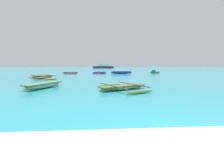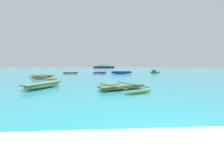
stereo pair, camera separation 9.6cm
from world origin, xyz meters
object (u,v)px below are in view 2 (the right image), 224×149
Objects in this scene: moored_boat_4 at (43,85)px; moored_boat_5 at (100,73)px; moored_boat_3 at (155,72)px; moored_boat_6 at (122,87)px; moored_boat_1 at (42,77)px; moored_boat_2 at (121,72)px; moored_boat_0 at (70,73)px; distant_ferry at (104,66)px.

moored_boat_5 is (3.73, 17.91, -0.03)m from moored_boat_4.
moored_boat_3 is 0.63× the size of moored_boat_6.
moored_boat_5 is at bearing 69.09° from moored_boat_6.
moored_boat_2 is at bearing -5.18° from moored_boat_1.
moored_boat_2 is 7.21m from moored_boat_3.
moored_boat_0 is 0.95× the size of moored_boat_1.
moored_boat_2 is 18.48m from moored_boat_4.
moored_boat_5 is 18.94m from moored_boat_6.
moored_boat_2 is at bearing 56.43° from moored_boat_6.
moored_boat_0 is at bearing 155.61° from moored_boat_3.
moored_boat_5 is (6.63, 10.53, -0.04)m from moored_boat_1.
moored_boat_4 is at bearing -115.08° from moored_boat_1.
moored_boat_0 is at bearing -98.16° from distant_ferry.
moored_boat_3 reaches higher than moored_boat_4.
moored_boat_2 is 1.12× the size of moored_boat_5.
moored_boat_1 is at bearing 109.02° from moored_boat_6.
distant_ferry is (-0.65, 66.58, 0.78)m from moored_boat_6.
distant_ferry is (-9.86, 47.11, 0.71)m from moored_boat_3.
moored_boat_5 is (-4.04, 1.14, -0.09)m from moored_boat_2.
moored_boat_4 is 5.64m from moored_boat_6.
distant_ferry reaches higher than moored_boat_0.
moored_boat_1 is at bearing -173.31° from moored_boat_3.
moored_boat_4 and moored_boat_5 have the same top height.
moored_boat_0 is 9.77m from moored_boat_2.
moored_boat_5 is at bearing -91.41° from distant_ferry.
moored_boat_2 is at bearing 168.51° from moored_boat_3.
moored_boat_3 is 23.69m from moored_boat_4.
moored_boat_3 is 21.53m from moored_boat_6.
moored_boat_5 is at bearing 14.14° from moored_boat_4.
moored_boat_5 is at bearing 11.28° from moored_boat_1.
moored_boat_0 is 0.93× the size of moored_boat_6.
moored_boat_5 reaches higher than moored_boat_6.
moored_boat_0 is 0.37× the size of distant_ferry.
moored_boat_3 is at bearing -14.29° from moored_boat_1.
distant_ferry is at bearing 21.64° from moored_boat_4.
moored_boat_6 is (8.46, -8.32, -0.06)m from moored_boat_1.
moored_boat_3 reaches higher than moored_boat_2.
distant_ferry reaches higher than moored_boat_3.
distant_ferry reaches higher than moored_boat_5.
distant_ferry is at bearing 91.53° from moored_boat_2.
moored_boat_3 is at bearing -12.55° from moored_boat_0.
moored_boat_3 is at bearing 23.61° from moored_boat_5.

